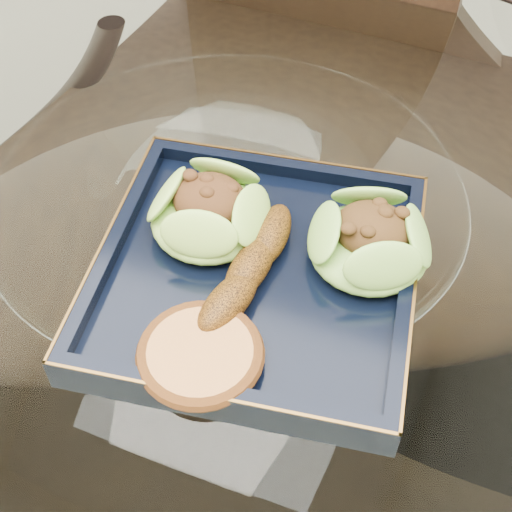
% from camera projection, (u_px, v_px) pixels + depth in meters
% --- Properties ---
extents(dining_table, '(1.13, 1.13, 0.77)m').
position_uv_depth(dining_table, '(233.00, 327.00, 0.80)').
color(dining_table, white).
rests_on(dining_table, ground).
extents(dining_chair, '(0.43, 0.43, 0.96)m').
position_uv_depth(dining_chair, '(281.00, 152.00, 1.08)').
color(dining_chair, black).
rests_on(dining_chair, ground).
extents(navy_plate, '(0.31, 0.31, 0.02)m').
position_uv_depth(navy_plate, '(256.00, 278.00, 0.62)').
color(navy_plate, black).
rests_on(navy_plate, dining_table).
extents(lettuce_wrap_left, '(0.13, 0.13, 0.04)m').
position_uv_depth(lettuce_wrap_left, '(209.00, 214.00, 0.63)').
color(lettuce_wrap_left, '#6CAD32').
rests_on(lettuce_wrap_left, navy_plate).
extents(lettuce_wrap_right, '(0.11, 0.11, 0.04)m').
position_uv_depth(lettuce_wrap_right, '(369.00, 243.00, 0.61)').
color(lettuce_wrap_right, '#55962B').
rests_on(lettuce_wrap_right, navy_plate).
extents(roasted_plantain, '(0.04, 0.15, 0.03)m').
position_uv_depth(roasted_plantain, '(250.00, 267.00, 0.60)').
color(roasted_plantain, '#63380A').
rests_on(roasted_plantain, navy_plate).
extents(crumb_patty, '(0.11, 0.11, 0.02)m').
position_uv_depth(crumb_patty, '(201.00, 356.00, 0.55)').
color(crumb_patty, '#CB8843').
rests_on(crumb_patty, navy_plate).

